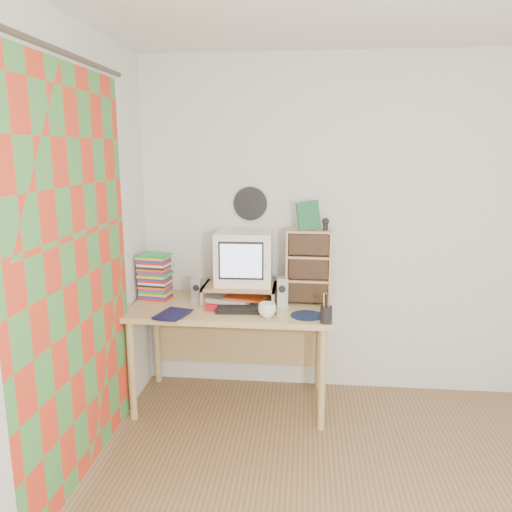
% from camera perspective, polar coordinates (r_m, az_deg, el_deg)
% --- Properties ---
extents(back_wall, '(3.50, 0.00, 3.50)m').
position_cam_1_polar(back_wall, '(3.78, 13.57, 3.00)').
color(back_wall, silver).
rests_on(back_wall, floor).
extents(left_wall, '(0.00, 3.50, 3.50)m').
position_cam_1_polar(left_wall, '(2.38, -25.77, -3.06)').
color(left_wall, silver).
rests_on(left_wall, floor).
extents(curtain, '(0.00, 2.20, 2.20)m').
position_cam_1_polar(curtain, '(2.79, -19.80, -2.60)').
color(curtain, red).
rests_on(curtain, left_wall).
extents(wall_disc, '(0.25, 0.02, 0.25)m').
position_cam_1_polar(wall_disc, '(3.72, -0.65, 6.00)').
color(wall_disc, black).
rests_on(wall_disc, back_wall).
extents(desk, '(1.40, 0.70, 0.75)m').
position_cam_1_polar(desk, '(3.64, -2.71, -7.34)').
color(desk, tan).
rests_on(desk, floor).
extents(monitor_riser, '(0.52, 0.30, 0.12)m').
position_cam_1_polar(monitor_riser, '(3.60, -1.87, -3.74)').
color(monitor_riser, tan).
rests_on(monitor_riser, desk).
extents(crt_monitor, '(0.41, 0.41, 0.38)m').
position_cam_1_polar(crt_monitor, '(3.59, -1.41, -0.21)').
color(crt_monitor, white).
rests_on(crt_monitor, monitor_riser).
extents(speaker_left, '(0.07, 0.07, 0.18)m').
position_cam_1_polar(speaker_left, '(3.59, -6.74, -3.89)').
color(speaker_left, '#A9AAAD').
rests_on(speaker_left, desk).
extents(speaker_right, '(0.08, 0.08, 0.20)m').
position_cam_1_polar(speaker_right, '(3.50, 3.02, -4.09)').
color(speaker_right, '#A9AAAD').
rests_on(speaker_right, desk).
extents(keyboard, '(0.41, 0.16, 0.03)m').
position_cam_1_polar(keyboard, '(3.39, -1.13, -6.15)').
color(keyboard, black).
rests_on(keyboard, desk).
extents(dvd_stack, '(0.23, 0.18, 0.30)m').
position_cam_1_polar(dvd_stack, '(3.73, -11.49, -2.53)').
color(dvd_stack, brown).
rests_on(dvd_stack, desk).
extents(cd_rack, '(0.32, 0.18, 0.53)m').
position_cam_1_polar(cd_rack, '(3.55, 6.04, -1.20)').
color(cd_rack, tan).
rests_on(cd_rack, desk).
extents(mug, '(0.13, 0.13, 0.09)m').
position_cam_1_polar(mug, '(3.27, 1.27, -6.20)').
color(mug, white).
rests_on(mug, desk).
extents(diary, '(0.25, 0.21, 0.04)m').
position_cam_1_polar(diary, '(3.39, -10.81, -6.22)').
color(diary, '#100E36').
rests_on(diary, desk).
extents(mousepad, '(0.22, 0.22, 0.00)m').
position_cam_1_polar(mousepad, '(3.32, 5.87, -6.78)').
color(mousepad, '#101735').
rests_on(mousepad, desk).
extents(pen_cup, '(0.09, 0.09, 0.15)m').
position_cam_1_polar(pen_cup, '(3.19, 8.03, -6.29)').
color(pen_cup, black).
rests_on(pen_cup, desk).
extents(papers, '(0.38, 0.32, 0.04)m').
position_cam_1_polar(papers, '(3.64, -2.23, -4.71)').
color(papers, silver).
rests_on(papers, desk).
extents(red_box, '(0.08, 0.05, 0.04)m').
position_cam_1_polar(red_box, '(3.42, -5.08, -5.89)').
color(red_box, '#AD121D').
rests_on(red_box, desk).
extents(game_box, '(0.16, 0.07, 0.20)m').
position_cam_1_polar(game_box, '(3.46, 6.00, 4.59)').
color(game_box, '#1A5B34').
rests_on(game_box, cd_rack).
extents(webcam, '(0.05, 0.05, 0.09)m').
position_cam_1_polar(webcam, '(3.48, 7.96, 3.65)').
color(webcam, black).
rests_on(webcam, cd_rack).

